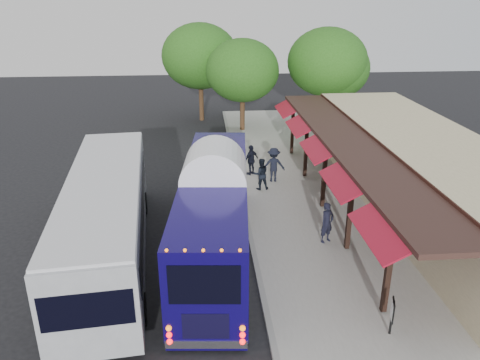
# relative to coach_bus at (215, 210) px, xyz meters

# --- Properties ---
(ground) EXTENTS (90.00, 90.00, 0.00)m
(ground) POSITION_rel_coach_bus_xyz_m (1.45, -0.34, -1.96)
(ground) COLOR black
(ground) RESTS_ON ground
(sidewalk) EXTENTS (10.00, 40.00, 0.15)m
(sidewalk) POSITION_rel_coach_bus_xyz_m (6.45, 3.66, -1.89)
(sidewalk) COLOR #9E9B93
(sidewalk) RESTS_ON ground
(curb) EXTENTS (0.20, 40.00, 0.16)m
(curb) POSITION_rel_coach_bus_xyz_m (1.50, 3.66, -1.89)
(curb) COLOR gray
(curb) RESTS_ON ground
(station_shelter) EXTENTS (8.15, 20.00, 3.60)m
(station_shelter) POSITION_rel_coach_bus_xyz_m (9.83, 3.66, -0.12)
(station_shelter) COLOR tan
(station_shelter) RESTS_ON ground
(coach_bus) EXTENTS (3.34, 11.56, 3.65)m
(coach_bus) POSITION_rel_coach_bus_xyz_m (0.00, 0.00, 0.00)
(coach_bus) COLOR #0F064F
(coach_bus) RESTS_ON ground
(city_bus) EXTENTS (3.91, 12.62, 3.34)m
(city_bus) POSITION_rel_coach_bus_xyz_m (-4.14, 0.15, -0.12)
(city_bus) COLOR #94979C
(city_bus) RESTS_ON ground
(ped_a) EXTENTS (0.75, 0.68, 1.73)m
(ped_a) POSITION_rel_coach_bus_xyz_m (4.57, 0.37, -0.95)
(ped_a) COLOR black
(ped_a) RESTS_ON sidewalk
(ped_b) EXTENTS (0.87, 0.71, 1.68)m
(ped_b) POSITION_rel_coach_bus_xyz_m (2.56, 6.14, -0.97)
(ped_b) COLOR black
(ped_b) RESTS_ON sidewalk
(ped_c) EXTENTS (1.04, 0.98, 1.73)m
(ped_c) POSITION_rel_coach_bus_xyz_m (2.29, 8.32, -0.95)
(ped_c) COLOR black
(ped_c) RESTS_ON sidewalk
(ped_d) EXTENTS (1.27, 0.79, 1.90)m
(ped_d) POSITION_rel_coach_bus_xyz_m (3.38, 7.19, -0.86)
(ped_d) COLOR black
(ped_d) RESTS_ON sidewalk
(sign_board) EXTENTS (0.21, 0.52, 1.18)m
(sign_board) POSITION_rel_coach_bus_xyz_m (5.06, -5.34, -1.01)
(sign_board) COLOR black
(sign_board) RESTS_ON sidewalk
(tree_left) EXTENTS (5.31, 5.31, 6.80)m
(tree_left) POSITION_rel_coach_bus_xyz_m (2.61, 17.75, 2.57)
(tree_left) COLOR #382314
(tree_left) RESTS_ON ground
(tree_mid) EXTENTS (5.87, 5.87, 7.51)m
(tree_mid) POSITION_rel_coach_bus_xyz_m (8.91, 18.15, 3.05)
(tree_mid) COLOR #382314
(tree_mid) RESTS_ON ground
(tree_right) EXTENTS (5.26, 5.26, 6.73)m
(tree_right) POSITION_rel_coach_bus_xyz_m (9.54, 18.40, 2.53)
(tree_right) COLOR #382314
(tree_right) RESTS_ON ground
(tree_far) EXTENTS (6.00, 6.00, 7.68)m
(tree_far) POSITION_rel_coach_bus_xyz_m (-0.42, 21.39, 3.16)
(tree_far) COLOR #382314
(tree_far) RESTS_ON ground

